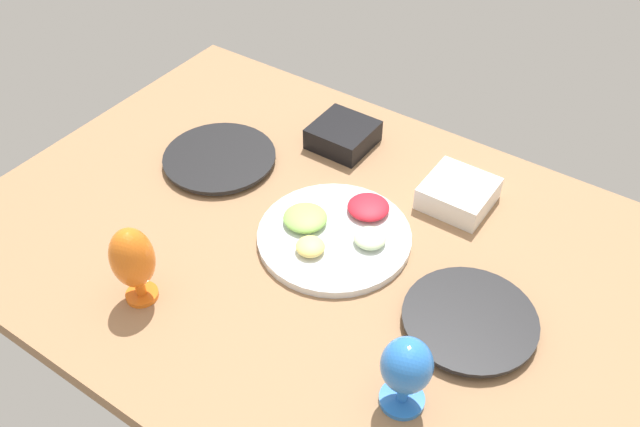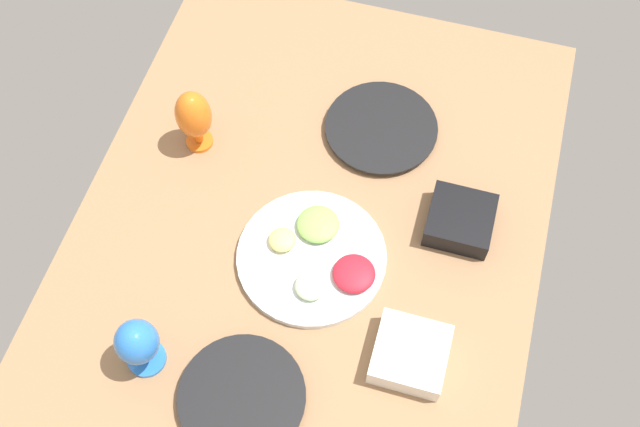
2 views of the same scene
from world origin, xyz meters
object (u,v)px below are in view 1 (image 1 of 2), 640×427
Objects in this scene: dinner_plate_right at (220,159)px; square_bowl_white at (458,192)px; hurricane_glass_blue at (406,368)px; square_bowl_black at (343,134)px; hurricane_glass_orange at (133,260)px; dinner_plate_left at (469,321)px; fruit_platter at (335,233)px.

dinner_plate_right is 57.30cm from square_bowl_white.
hurricane_glass_blue reaches higher than square_bowl_black.
square_bowl_black and square_bowl_white have the same top height.
hurricane_glass_orange is at bearing 110.16° from dinner_plate_right.
dinner_plate_left is 1.75× the size of square_bowl_white.
hurricane_glass_orange is at bearing 27.92° from dinner_plate_left.
dinner_plate_left is at bearing 171.12° from fruit_platter.
square_bowl_black is (16.78, -28.94, 1.67)cm from fruit_platter.
hurricane_glass_orange reaches higher than fruit_platter.
square_bowl_white is (14.80, -51.71, -6.53)cm from hurricane_glass_blue.
fruit_platter reaches higher than dinner_plate_left.
square_bowl_black is (-5.60, -64.01, -7.32)cm from hurricane_glass_orange.
hurricane_glass_blue is at bearing 83.45° from dinner_plate_left.
dinner_plate_left is 1.79× the size of square_bowl_black.
hurricane_glass_orange reaches higher than square_bowl_white.
square_bowl_black is at bearing -95.00° from hurricane_glass_orange.
dinner_plate_right is (71.29, -11.26, -0.18)cm from dinner_plate_left.
square_bowl_white reaches higher than dinner_plate_right.
fruit_platter is 2.30× the size of square_bowl_black.
hurricane_glass_blue reaches higher than dinner_plate_left.
hurricane_glass_blue is 73.89cm from square_bowl_black.
hurricane_glass_blue is at bearing 139.57° from fruit_platter.
hurricane_glass_orange is 1.13× the size of hurricane_glass_blue.
hurricane_glass_orange reaches higher than dinner_plate_right.
square_bowl_white is at bearing -160.62° from dinner_plate_right.
hurricane_glass_orange reaches higher than hurricane_glass_blue.
square_bowl_black reaches higher than dinner_plate_right.
square_bowl_black is at bearing -34.06° from dinner_plate_left.
fruit_platter is at bearing -8.88° from dinner_plate_left.
square_bowl_black is at bearing -6.76° from square_bowl_white.
hurricane_glass_orange is 71.95cm from square_bowl_white.
dinner_plate_left is 0.78× the size of fruit_platter.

